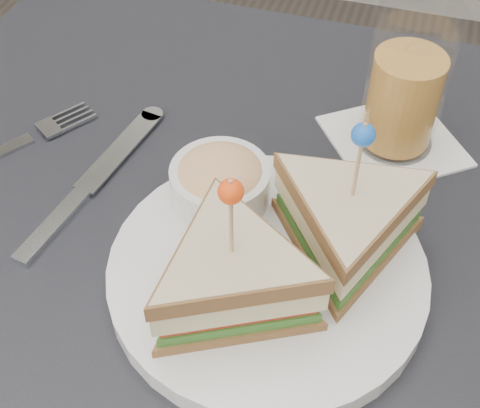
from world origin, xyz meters
TOP-DOWN VIEW (x-y plane):
  - table at (0.00, 0.00)m, footprint 0.80×0.80m
  - plate_meal at (0.05, -0.02)m, footprint 0.31×0.29m
  - cutlery_fork at (-0.26, 0.06)m, footprint 0.13×0.18m
  - cutlery_knife at (-0.15, 0.03)m, footprint 0.06×0.24m
  - drink_set at (0.13, 0.19)m, footprint 0.18×0.18m

SIDE VIEW (x-z plane):
  - table at x=0.00m, z-range 0.30..1.05m
  - cutlery_fork at x=-0.26m, z-range 0.75..0.76m
  - cutlery_knife at x=-0.15m, z-range 0.75..0.76m
  - plate_meal at x=0.05m, z-range 0.71..0.88m
  - drink_set at x=0.13m, z-range 0.74..0.90m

